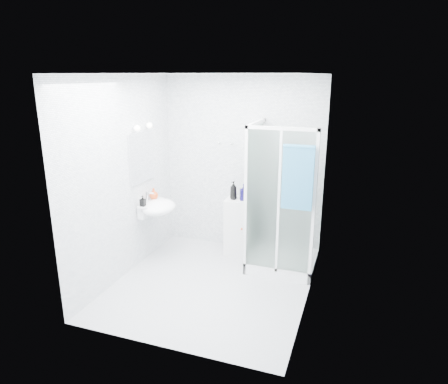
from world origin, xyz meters
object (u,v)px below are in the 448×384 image
at_px(shampoo_bottle_a, 233,190).
at_px(shampoo_bottle_b, 244,192).
at_px(soap_dispenser_black, 143,201).
at_px(soap_dispenser_orange, 154,194).
at_px(hand_towel, 298,176).
at_px(storage_cabinet, 238,226).
at_px(wall_basin, 157,207).
at_px(shower_enclosure, 277,237).

xyz_separation_m(shampoo_bottle_a, shampoo_bottle_b, (0.15, 0.02, -0.02)).
bearing_deg(soap_dispenser_black, soap_dispenser_orange, 92.17).
bearing_deg(soap_dispenser_black, hand_towel, 2.91).
relative_size(storage_cabinet, shampoo_bottle_b, 3.66).
xyz_separation_m(storage_cabinet, hand_towel, (0.94, -0.66, 1.01)).
distance_m(hand_towel, shampoo_bottle_b, 1.18).
distance_m(wall_basin, storage_cabinet, 1.23).
xyz_separation_m(shower_enclosure, soap_dispenser_orange, (-1.78, -0.18, 0.50)).
xyz_separation_m(storage_cabinet, soap_dispenser_orange, (-1.14, -0.44, 0.52)).
relative_size(storage_cabinet, soap_dispenser_orange, 5.22).
bearing_deg(wall_basin, shampoo_bottle_b, 27.36).
xyz_separation_m(wall_basin, shampoo_bottle_b, (1.10, 0.57, 0.17)).
bearing_deg(wall_basin, soap_dispenser_black, -119.73).
bearing_deg(storage_cabinet, soap_dispenser_black, -147.29).
height_order(storage_cabinet, hand_towel, hand_towel).
distance_m(storage_cabinet, soap_dispenser_black, 1.46).
relative_size(shower_enclosure, wall_basin, 3.57).
relative_size(wall_basin, shampoo_bottle_b, 2.40).
bearing_deg(shower_enclosure, storage_cabinet, 157.60).
bearing_deg(shampoo_bottle_a, shower_enclosure, -18.58).
bearing_deg(hand_towel, storage_cabinet, 144.84).
relative_size(hand_towel, soap_dispenser_orange, 4.85).
relative_size(storage_cabinet, hand_towel, 1.08).
distance_m(wall_basin, shampoo_bottle_a, 1.12).
xyz_separation_m(hand_towel, soap_dispenser_black, (-2.07, -0.10, -0.50)).
distance_m(storage_cabinet, shampoo_bottle_a, 0.56).
bearing_deg(shower_enclosure, shampoo_bottle_b, 155.55).
bearing_deg(soap_dispenser_orange, storage_cabinet, 21.14).
bearing_deg(shower_enclosure, hand_towel, -52.76).
relative_size(wall_basin, hand_towel, 0.71).
bearing_deg(soap_dispenser_orange, shampoo_bottle_b, 19.42).
bearing_deg(hand_towel, wall_basin, 177.52).
relative_size(wall_basin, storage_cabinet, 0.66).
xyz_separation_m(shower_enclosure, wall_basin, (-1.66, -0.32, 0.35)).
distance_m(shower_enclosure, wall_basin, 1.72).
height_order(wall_basin, hand_towel, hand_towel).
bearing_deg(shower_enclosure, soap_dispenser_black, -163.99).
bearing_deg(shampoo_bottle_a, shampoo_bottle_b, 6.24).
distance_m(wall_basin, soap_dispenser_black, 0.26).
xyz_separation_m(shower_enclosure, shampoo_bottle_b, (-0.56, 0.25, 0.52)).
height_order(shampoo_bottle_b, soap_dispenser_orange, shampoo_bottle_b).
distance_m(storage_cabinet, hand_towel, 1.53).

